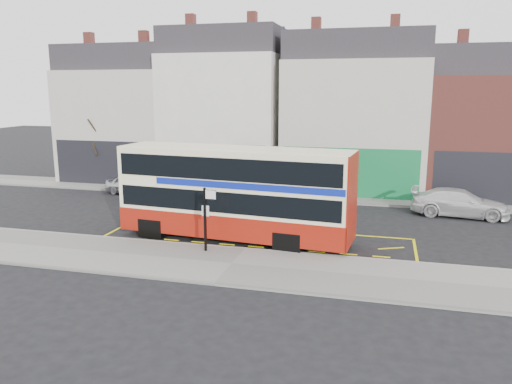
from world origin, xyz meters
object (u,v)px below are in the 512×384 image
(double_decker_bus, at_px, (235,192))
(bus_stop_post, at_px, (206,213))
(car_silver, at_px, (132,185))
(car_white, at_px, (460,203))
(street_tree_left, at_px, (99,127))
(street_tree_right, at_px, (436,148))
(car_grey, at_px, (281,195))

(double_decker_bus, bearing_deg, bus_stop_post, -99.50)
(car_silver, relative_size, car_white, 0.72)
(street_tree_left, xyz_separation_m, street_tree_right, (22.63, 0.08, -0.84))
(car_grey, relative_size, street_tree_right, 0.77)
(street_tree_left, relative_size, street_tree_right, 1.26)
(bus_stop_post, height_order, street_tree_left, street_tree_left)
(street_tree_right, bearing_deg, car_white, -73.46)
(street_tree_right, bearing_deg, street_tree_left, -179.79)
(car_silver, xyz_separation_m, car_white, (19.86, -0.72, 0.11))
(car_silver, bearing_deg, double_decker_bus, -118.43)
(car_white, relative_size, street_tree_right, 1.04)
(double_decker_bus, height_order, car_white, double_decker_bus)
(car_white, bearing_deg, double_decker_bus, 130.24)
(double_decker_bus, xyz_separation_m, street_tree_left, (-13.27, 10.70, 1.91))
(double_decker_bus, height_order, car_silver, double_decker_bus)
(car_silver, xyz_separation_m, car_grey, (10.04, -0.68, 0.00))
(car_grey, relative_size, car_white, 0.74)
(car_silver, relative_size, car_grey, 0.97)
(car_white, xyz_separation_m, street_tree_left, (-23.69, 3.49, 3.40))
(street_tree_left, bearing_deg, car_white, -8.38)
(double_decker_bus, xyz_separation_m, street_tree_right, (9.37, 10.78, 1.07))
(car_white, xyz_separation_m, street_tree_right, (-1.06, 3.57, 2.55))
(car_white, height_order, street_tree_right, street_tree_right)
(car_white, bearing_deg, car_grey, 95.32)
(car_grey, xyz_separation_m, street_tree_left, (-13.87, 3.45, 3.51))
(bus_stop_post, bearing_deg, car_grey, 85.30)
(bus_stop_post, bearing_deg, car_white, 42.94)
(double_decker_bus, relative_size, car_white, 2.13)
(bus_stop_post, xyz_separation_m, street_tree_left, (-12.68, 12.89, 2.35))
(car_white, distance_m, street_tree_right, 4.52)
(double_decker_bus, distance_m, car_silver, 12.43)
(bus_stop_post, xyz_separation_m, street_tree_right, (9.95, 12.97, 1.51))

